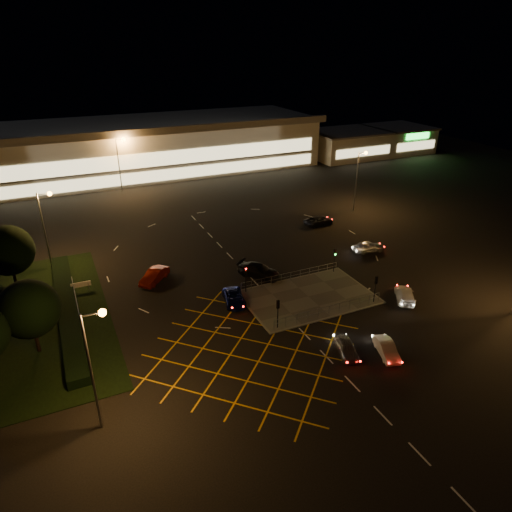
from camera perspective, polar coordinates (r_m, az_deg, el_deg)
name	(u,v)px	position (r m, az deg, el deg)	size (l,w,h in m)	color
ground	(284,293)	(52.85, 3.58, -4.64)	(180.00, 180.00, 0.00)	black
pedestrian_island	(308,297)	(52.21, 6.57, -5.10)	(14.00, 9.00, 0.12)	#4C4944
grass_verge	(17,323)	(53.41, -27.73, -7.45)	(18.00, 30.00, 0.08)	black
hedge	(68,309)	(52.87, -22.49, -6.10)	(2.00, 26.00, 1.00)	black
supermarket	(154,145)	(106.52, -12.63, 13.36)	(72.00, 26.50, 10.50)	beige
retail_unit_a	(346,144)	(118.43, 11.24, 13.61)	(18.80, 14.80, 6.35)	beige
retail_unit_b	(397,138)	(128.29, 17.27, 13.86)	(14.80, 14.80, 6.35)	beige
streetlight_sw	(95,355)	(34.38, -19.52, -11.54)	(1.78, 0.56, 10.03)	slate
streetlight_nw	(46,220)	(61.40, -24.76, 4.13)	(1.78, 0.56, 10.03)	slate
streetlight_ne	(359,173)	(78.56, 12.77, 10.13)	(1.78, 0.56, 10.03)	slate
streetlight_far_left	(120,157)	(91.16, -16.61, 11.78)	(1.78, 0.56, 10.03)	slate
streetlight_far_right	(300,138)	(106.17, 5.57, 14.49)	(1.78, 0.56, 10.03)	slate
signal_sw	(278,308)	(45.48, 2.75, -6.55)	(0.28, 0.30, 3.15)	black
signal_se	(376,284)	(51.45, 14.74, -3.38)	(0.28, 0.30, 3.15)	black
signal_nw	(246,274)	(51.73, -1.30, -2.30)	(0.28, 0.30, 3.15)	black
signal_ne	(335,255)	(57.06, 9.81, 0.08)	(0.28, 0.30, 3.15)	black
tree_c	(8,250)	(58.48, -28.61, 0.61)	(5.76, 5.76, 7.84)	black
tree_e	(29,309)	(45.77, -26.50, -5.95)	(5.40, 5.40, 7.35)	black
car_near_silver	(346,348)	(43.76, 11.24, -11.20)	(1.57, 3.90, 1.33)	#AAADB1
car_queue_white	(387,349)	(44.54, 16.01, -11.10)	(1.36, 3.89, 1.28)	white
car_left_blue	(234,298)	(50.62, -2.75, -5.25)	(2.10, 4.56, 1.27)	#0B1147
car_far_dkgrey	(259,270)	(56.01, 0.36, -1.82)	(2.22, 5.46, 1.58)	black
car_right_silver	(368,247)	(64.45, 13.88, 1.15)	(1.79, 4.44, 1.51)	silver
car_circ_red	(154,276)	(56.18, -12.58, -2.43)	(1.62, 4.64, 1.53)	maroon
car_east_grey	(319,221)	(72.69, 7.87, 4.40)	(2.23, 4.83, 1.34)	black
car_approach_white	(405,295)	(53.74, 18.12, -4.61)	(1.87, 4.60, 1.34)	white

